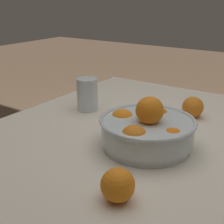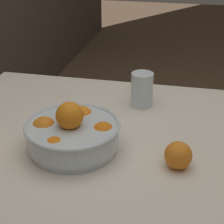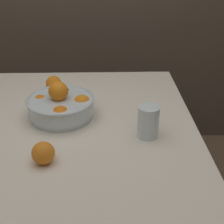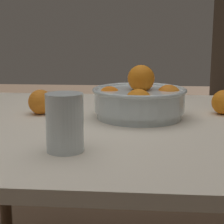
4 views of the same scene
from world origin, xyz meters
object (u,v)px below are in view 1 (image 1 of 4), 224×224
(juice_glass, at_px, (87,96))
(fruit_bowl, at_px, (147,130))
(orange_loose_near_bowl, at_px, (118,185))
(orange_loose_front, at_px, (193,107))

(juice_glass, bearing_deg, fruit_bowl, 155.44)
(orange_loose_near_bowl, bearing_deg, fruit_bowl, -75.03)
(fruit_bowl, xyz_separation_m, juice_glass, (0.35, -0.16, 0.00))
(fruit_bowl, height_order, orange_loose_front, fruit_bowl)
(juice_glass, relative_size, orange_loose_near_bowl, 1.64)
(fruit_bowl, bearing_deg, orange_loose_near_bowl, 104.97)
(orange_loose_front, bearing_deg, orange_loose_near_bowl, 94.41)
(orange_loose_near_bowl, relative_size, orange_loose_front, 0.99)
(fruit_bowl, distance_m, juice_glass, 0.38)
(orange_loose_front, bearing_deg, juice_glass, 22.73)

